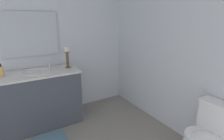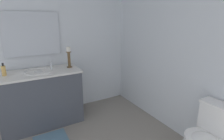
# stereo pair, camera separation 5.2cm
# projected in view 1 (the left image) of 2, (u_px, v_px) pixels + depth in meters

# --- Properties ---
(wall_back) EXTENTS (2.90, 0.04, 2.45)m
(wall_back) POSITION_uv_depth(u_px,v_px,m) (177.00, 49.00, 2.41)
(wall_back) COLOR silver
(wall_back) RESTS_ON ground
(wall_left) EXTENTS (0.04, 2.97, 2.45)m
(wall_left) POSITION_uv_depth(u_px,v_px,m) (44.00, 45.00, 2.86)
(wall_left) COLOR silver
(wall_left) RESTS_ON ground
(vanity_cabinet) EXTENTS (0.58, 1.20, 0.87)m
(vanity_cabinet) POSITION_uv_depth(u_px,v_px,m) (40.00, 99.00, 2.71)
(vanity_cabinet) COLOR #474C56
(vanity_cabinet) RESTS_ON ground
(sink_basin) EXTENTS (0.40, 0.40, 0.24)m
(sink_basin) POSITION_uv_depth(u_px,v_px,m) (37.00, 75.00, 2.60)
(sink_basin) COLOR white
(sink_basin) RESTS_ON vanity_cabinet
(mirror) EXTENTS (0.02, 0.84, 0.67)m
(mirror) POSITION_uv_depth(u_px,v_px,m) (30.00, 34.00, 2.67)
(mirror) COLOR silver
(candle_holder_tall) EXTENTS (0.09, 0.09, 0.34)m
(candle_holder_tall) POSITION_uv_depth(u_px,v_px,m) (67.00, 57.00, 2.80)
(candle_holder_tall) COLOR brown
(candle_holder_tall) RESTS_ON vanity_cabinet
(soap_bottle) EXTENTS (0.06, 0.06, 0.18)m
(soap_bottle) POSITION_uv_depth(u_px,v_px,m) (1.00, 71.00, 2.37)
(soap_bottle) COLOR #E5B259
(soap_bottle) RESTS_ON vanity_cabinet
(toilet) EXTENTS (0.39, 0.54, 0.75)m
(toilet) POSITION_uv_depth(u_px,v_px,m) (207.00, 138.00, 1.92)
(toilet) COLOR white
(toilet) RESTS_ON ground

